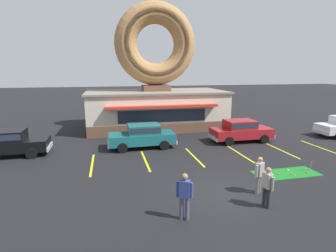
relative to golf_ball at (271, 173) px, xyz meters
The scene contains 27 objects.
ground_plane 3.56m from the golf_ball, 153.45° to the right, with size 160.00×160.00×0.00m, color black.
donut_shop_building 13.41m from the golf_ball, 106.59° to the left, with size 12.30×6.75×10.96m.
putting_mat 0.74m from the golf_ball, 12.84° to the right, with size 3.35×1.32×0.03m, color #197523.
mini_donut_near_left 0.81m from the golf_ball, 163.05° to the left, with size 0.13×0.13×0.04m, color #D17F47.
mini_donut_near_right 0.34m from the golf_ball, 37.90° to the right, with size 0.13×0.13×0.04m, color #A5724C.
mini_donut_mid_left 0.96m from the golf_ball, 146.94° to the right, with size 0.13×0.13×0.04m, color #A5724C.
mini_donut_mid_centre 1.08m from the golf_ball, 30.32° to the right, with size 0.13×0.13×0.04m, color #D17F47.
mini_donut_mid_right 2.24m from the golf_ball, ahead, with size 0.13×0.13×0.04m, color brown.
mini_donut_far_left 1.00m from the golf_ball, 12.75° to the right, with size 0.13×0.13×0.04m, color #A5724C.
mini_donut_far_centre 1.86m from the golf_ball, 11.06° to the right, with size 0.13×0.13×0.04m, color #A5724C.
mini_donut_far_right 1.10m from the golf_ball, ahead, with size 0.13×0.13×0.04m, color #E5C666.
mini_donut_extra 0.14m from the golf_ball, 77.07° to the left, with size 0.13×0.13×0.04m, color #D8667F.
golf_ball is the anchor object (origin of this frame).
putting_flag_pin 2.23m from the golf_ball, ahead, with size 0.13×0.01×0.55m.
car_red 6.28m from the golf_ball, 76.25° to the left, with size 4.56×1.98×1.60m.
car_teal 8.43m from the golf_ball, 133.41° to the left, with size 4.58×2.03×1.60m.
car_black 15.27m from the golf_ball, 156.34° to the left, with size 4.60×2.07×1.60m.
pedestrian_blue_sweater_man 3.72m from the golf_ball, 127.24° to the right, with size 0.30×0.59×1.60m.
pedestrian_hooded_kid 6.33m from the golf_ball, 151.29° to the right, with size 0.55×0.38×1.71m.
pedestrian_leather_jacket_man 2.68m from the golf_ball, 136.22° to the right, with size 0.52×0.41×1.61m.
trash_bin 9.66m from the golf_ball, 74.45° to the left, with size 0.57×0.57×0.97m.
parking_stripe_far_left 9.60m from the golf_ball, 159.18° to the left, with size 0.12×3.60×0.01m, color yellow.
parking_stripe_left 6.87m from the golf_ball, 150.26° to the left, with size 0.12×3.60×0.01m, color yellow.
parking_stripe_mid_left 4.52m from the golf_ball, 131.04° to the left, with size 0.12×3.60×0.01m, color yellow.
parking_stripe_centre 3.41m from the golf_ball, 89.48° to the left, with size 0.12×3.60×0.01m, color yellow.
parking_stripe_mid_right 4.56m from the golf_ball, 48.37° to the left, with size 0.12×3.60×0.01m, color yellow.
parking_stripe_right 6.93m from the golf_ball, 29.49° to the left, with size 0.12×3.60×0.01m, color yellow.
Camera 1 is at (-4.73, -9.45, 5.14)m, focal length 28.00 mm.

